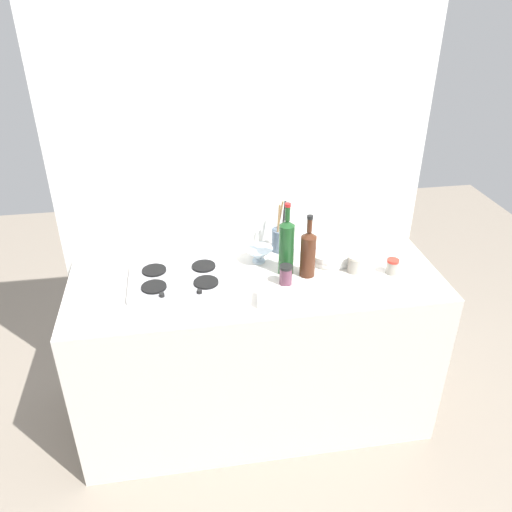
{
  "coord_description": "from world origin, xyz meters",
  "views": [
    {
      "loc": [
        -0.35,
        -2.1,
        2.23
      ],
      "look_at": [
        0.0,
        0.0,
        1.02
      ],
      "focal_mm": 36.25,
      "sensor_mm": 36.0,
      "label": 1
    }
  ],
  "objects_px": {
    "plate_stack": "(330,254)",
    "condiment_jar_rear": "(354,264)",
    "stovetop_hob": "(180,279)",
    "butter_dish": "(276,298)",
    "wine_bottle_mid_left": "(308,253)",
    "mixing_bowl": "(259,254)",
    "condiment_jar_spare": "(392,266)",
    "wine_bottle_leftmost": "(286,246)",
    "condiment_jar_front": "(286,275)",
    "utensil_crock": "(280,239)"
  },
  "relations": [
    {
      "from": "utensil_crock",
      "to": "wine_bottle_leftmost",
      "type": "bearing_deg",
      "value": -94.5
    },
    {
      "from": "butter_dish",
      "to": "condiment_jar_front",
      "type": "xyz_separation_m",
      "value": [
        0.08,
        0.15,
        0.02
      ]
    },
    {
      "from": "wine_bottle_leftmost",
      "to": "wine_bottle_mid_left",
      "type": "distance_m",
      "value": 0.11
    },
    {
      "from": "condiment_jar_rear",
      "to": "condiment_jar_spare",
      "type": "distance_m",
      "value": 0.19
    },
    {
      "from": "wine_bottle_mid_left",
      "to": "condiment_jar_rear",
      "type": "xyz_separation_m",
      "value": [
        0.23,
        -0.01,
        -0.08
      ]
    },
    {
      "from": "stovetop_hob",
      "to": "wine_bottle_leftmost",
      "type": "bearing_deg",
      "value": -0.24
    },
    {
      "from": "condiment_jar_front",
      "to": "condiment_jar_spare",
      "type": "xyz_separation_m",
      "value": [
        0.53,
        0.01,
        -0.01
      ]
    },
    {
      "from": "butter_dish",
      "to": "utensil_crock",
      "type": "bearing_deg",
      "value": 76.23
    },
    {
      "from": "mixing_bowl",
      "to": "condiment_jar_spare",
      "type": "relative_size",
      "value": 1.88
    },
    {
      "from": "wine_bottle_mid_left",
      "to": "butter_dish",
      "type": "relative_size",
      "value": 1.99
    },
    {
      "from": "wine_bottle_mid_left",
      "to": "plate_stack",
      "type": "bearing_deg",
      "value": 41.23
    },
    {
      "from": "mixing_bowl",
      "to": "condiment_jar_front",
      "type": "bearing_deg",
      "value": -67.96
    },
    {
      "from": "wine_bottle_leftmost",
      "to": "wine_bottle_mid_left",
      "type": "height_order",
      "value": "wine_bottle_leftmost"
    },
    {
      "from": "plate_stack",
      "to": "condiment_jar_rear",
      "type": "height_order",
      "value": "condiment_jar_rear"
    },
    {
      "from": "plate_stack",
      "to": "condiment_jar_rear",
      "type": "distance_m",
      "value": 0.17
    },
    {
      "from": "stovetop_hob",
      "to": "wine_bottle_leftmost",
      "type": "relative_size",
      "value": 1.3
    },
    {
      "from": "mixing_bowl",
      "to": "condiment_jar_rear",
      "type": "height_order",
      "value": "condiment_jar_rear"
    },
    {
      "from": "mixing_bowl",
      "to": "butter_dish",
      "type": "xyz_separation_m",
      "value": [
        0.02,
        -0.37,
        -0.02
      ]
    },
    {
      "from": "plate_stack",
      "to": "utensil_crock",
      "type": "relative_size",
      "value": 0.88
    },
    {
      "from": "condiment_jar_front",
      "to": "condiment_jar_rear",
      "type": "xyz_separation_m",
      "value": [
        0.35,
        0.05,
        -0.01
      ]
    },
    {
      "from": "condiment_jar_spare",
      "to": "condiment_jar_front",
      "type": "bearing_deg",
      "value": -179.04
    },
    {
      "from": "mixing_bowl",
      "to": "butter_dish",
      "type": "bearing_deg",
      "value": -87.66
    },
    {
      "from": "stovetop_hob",
      "to": "mixing_bowl",
      "type": "xyz_separation_m",
      "value": [
        0.4,
        0.12,
        0.03
      ]
    },
    {
      "from": "plate_stack",
      "to": "condiment_jar_front",
      "type": "bearing_deg",
      "value": -144.3
    },
    {
      "from": "stovetop_hob",
      "to": "wine_bottle_leftmost",
      "type": "height_order",
      "value": "wine_bottle_leftmost"
    },
    {
      "from": "butter_dish",
      "to": "utensil_crock",
      "type": "relative_size",
      "value": 0.56
    },
    {
      "from": "wine_bottle_mid_left",
      "to": "butter_dish",
      "type": "height_order",
      "value": "wine_bottle_mid_left"
    },
    {
      "from": "wine_bottle_mid_left",
      "to": "mixing_bowl",
      "type": "distance_m",
      "value": 0.28
    },
    {
      "from": "mixing_bowl",
      "to": "utensil_crock",
      "type": "height_order",
      "value": "utensil_crock"
    },
    {
      "from": "utensil_crock",
      "to": "plate_stack",
      "type": "bearing_deg",
      "value": -28.59
    },
    {
      "from": "plate_stack",
      "to": "condiment_jar_spare",
      "type": "height_order",
      "value": "condiment_jar_spare"
    },
    {
      "from": "wine_bottle_leftmost",
      "to": "condiment_jar_front",
      "type": "xyz_separation_m",
      "value": [
        -0.02,
        -0.1,
        -0.1
      ]
    },
    {
      "from": "wine_bottle_mid_left",
      "to": "condiment_jar_front",
      "type": "relative_size",
      "value": 3.27
    },
    {
      "from": "wine_bottle_mid_left",
      "to": "wine_bottle_leftmost",
      "type": "bearing_deg",
      "value": 158.58
    },
    {
      "from": "plate_stack",
      "to": "condiment_jar_front",
      "type": "xyz_separation_m",
      "value": [
        -0.28,
        -0.2,
        0.02
      ]
    },
    {
      "from": "wine_bottle_leftmost",
      "to": "condiment_jar_rear",
      "type": "height_order",
      "value": "wine_bottle_leftmost"
    },
    {
      "from": "mixing_bowl",
      "to": "condiment_jar_front",
      "type": "relative_size",
      "value": 1.48
    },
    {
      "from": "mixing_bowl",
      "to": "condiment_jar_spare",
      "type": "xyz_separation_m",
      "value": [
        0.63,
        -0.22,
        -0.0
      ]
    },
    {
      "from": "wine_bottle_leftmost",
      "to": "mixing_bowl",
      "type": "xyz_separation_m",
      "value": [
        -0.11,
        0.13,
        -0.11
      ]
    },
    {
      "from": "stovetop_hob",
      "to": "condiment_jar_front",
      "type": "height_order",
      "value": "condiment_jar_front"
    },
    {
      "from": "plate_stack",
      "to": "condiment_jar_rear",
      "type": "relative_size",
      "value": 2.92
    },
    {
      "from": "stovetop_hob",
      "to": "mixing_bowl",
      "type": "bearing_deg",
      "value": 17.02
    },
    {
      "from": "wine_bottle_mid_left",
      "to": "condiment_jar_front",
      "type": "height_order",
      "value": "wine_bottle_mid_left"
    },
    {
      "from": "condiment_jar_front",
      "to": "utensil_crock",
      "type": "bearing_deg",
      "value": 83.05
    },
    {
      "from": "stovetop_hob",
      "to": "butter_dish",
      "type": "xyz_separation_m",
      "value": [
        0.42,
        -0.25,
        0.01
      ]
    },
    {
      "from": "mixing_bowl",
      "to": "condiment_jar_spare",
      "type": "distance_m",
      "value": 0.66
    },
    {
      "from": "wine_bottle_mid_left",
      "to": "utensil_crock",
      "type": "relative_size",
      "value": 1.11
    },
    {
      "from": "mixing_bowl",
      "to": "condiment_jar_rear",
      "type": "bearing_deg",
      "value": -21.37
    },
    {
      "from": "stovetop_hob",
      "to": "butter_dish",
      "type": "bearing_deg",
      "value": -30.8
    },
    {
      "from": "wine_bottle_mid_left",
      "to": "condiment_jar_spare",
      "type": "bearing_deg",
      "value": -7.27
    }
  ]
}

